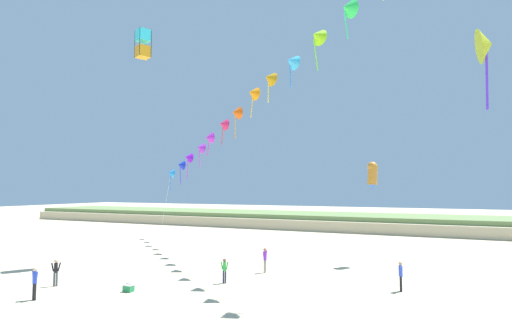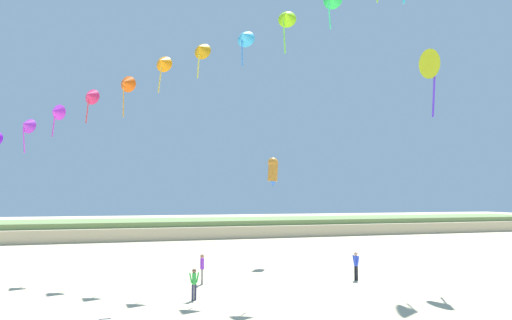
{
  "view_description": "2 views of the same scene",
  "coord_description": "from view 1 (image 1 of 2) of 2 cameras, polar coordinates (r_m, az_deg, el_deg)",
  "views": [
    {
      "loc": [
        11.5,
        -11.23,
        6.03
      ],
      "look_at": [
        1.2,
        11.34,
        7.8
      ],
      "focal_mm": 28.0,
      "sensor_mm": 36.0,
      "label": 1
    },
    {
      "loc": [
        -4.79,
        -11.47,
        5.1
      ],
      "look_at": [
        1.44,
        9.11,
        6.85
      ],
      "focal_mm": 32.0,
      "sensor_mm": 36.0,
      "label": 2
    }
  ],
  "objects": [
    {
      "name": "kite_banner_string",
      "position": [
        32.16,
        0.76,
        10.17
      ],
      "size": [
        36.56,
        24.64,
        20.52
      ],
      "color": "#268EE4"
    },
    {
      "name": "person_mid_center",
      "position": [
        28.42,
        -26.69,
        -13.93
      ],
      "size": [
        0.5,
        0.42,
        1.65
      ],
      "color": "#474C56",
      "rests_on": "ground"
    },
    {
      "name": "large_kite_high_solo",
      "position": [
        33.55,
        16.31,
        -1.97
      ],
      "size": [
        0.92,
        0.83,
        2.23
      ],
      "color": "#C27A26"
    },
    {
      "name": "person_far_left",
      "position": [
        25.57,
        -29.06,
        -14.87
      ],
      "size": [
        0.62,
        0.24,
        1.76
      ],
      "color": "black",
      "rests_on": "ground"
    },
    {
      "name": "large_kite_mid_trail",
      "position": [
        37.22,
        -15.84,
        15.66
      ],
      "size": [
        1.44,
        1.44,
        2.43
      ],
      "color": "orange"
    },
    {
      "name": "large_kite_outer_drift",
      "position": [
        24.59,
        29.96,
        13.98
      ],
      "size": [
        0.99,
        1.91,
        4.32
      ],
      "color": "#BAC519"
    },
    {
      "name": "person_near_left",
      "position": [
        26.43,
        -4.52,
        -15.25
      ],
      "size": [
        0.55,
        0.21,
        1.56
      ],
      "color": "#282D4C",
      "rests_on": "ground"
    },
    {
      "name": "person_far_right",
      "position": [
        25.79,
        19.97,
        -15.07
      ],
      "size": [
        0.24,
        0.61,
        1.74
      ],
      "color": "black",
      "rests_on": "ground"
    },
    {
      "name": "dune_ridge",
      "position": [
        62.25,
        13.96,
        -8.53
      ],
      "size": [
        120.0,
        13.7,
        2.14
      ],
      "color": "#BFAE8B",
      "rests_on": "ground"
    },
    {
      "name": "beach_cooler",
      "position": [
        25.59,
        -17.75,
        -17.02
      ],
      "size": [
        0.58,
        0.41,
        0.46
      ],
      "color": "#23844C",
      "rests_on": "ground"
    },
    {
      "name": "person_near_right",
      "position": [
        29.44,
        1.29,
        -13.87
      ],
      "size": [
        0.24,
        0.62,
        1.76
      ],
      "color": "gray",
      "rests_on": "ground"
    }
  ]
}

